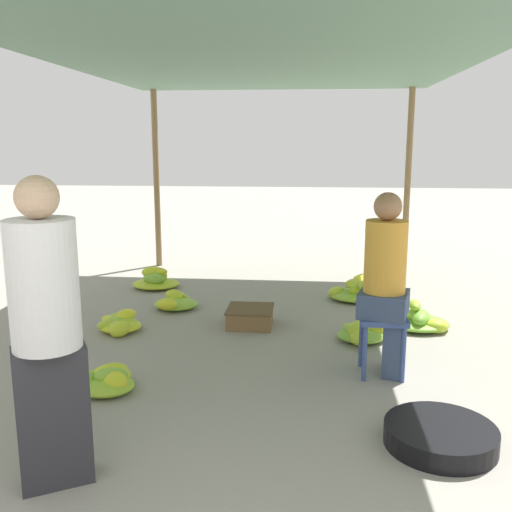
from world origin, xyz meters
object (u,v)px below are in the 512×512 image
(basin_black, at_px, (440,436))
(banana_pile_right_3, at_px, (362,333))
(vendor_foreground, at_px, (47,331))
(banana_pile_right_2, at_px, (355,293))
(vendor_seated, at_px, (387,281))
(banana_pile_left_2, at_px, (175,302))
(banana_pile_right_0, at_px, (416,319))
(stool, at_px, (382,328))
(crate_near, at_px, (250,317))
(banana_pile_left_0, at_px, (107,380))
(banana_pile_left_1, at_px, (119,324))
(banana_pile_left_3, at_px, (156,280))
(banana_pile_right_1, at_px, (377,278))

(basin_black, distance_m, banana_pile_right_3, 1.75)
(vendor_foreground, bearing_deg, banana_pile_right_2, 63.80)
(banana_pile_right_3, bearing_deg, vendor_foreground, -127.35)
(banana_pile_right_2, bearing_deg, vendor_seated, -88.38)
(banana_pile_left_2, bearing_deg, banana_pile_right_0, -9.97)
(stool, distance_m, banana_pile_left_2, 2.48)
(stool, relative_size, banana_pile_left_2, 0.79)
(vendor_foreground, height_order, stool, vendor_foreground)
(banana_pile_right_2, relative_size, crate_near, 1.50)
(banana_pile_left_0, distance_m, banana_pile_right_0, 2.87)
(vendor_foreground, height_order, basin_black, vendor_foreground)
(banana_pile_right_2, xyz_separation_m, crate_near, (-1.05, -0.99, 0.01))
(banana_pile_left_1, bearing_deg, banana_pile_left_2, 66.49)
(vendor_foreground, bearing_deg, banana_pile_left_3, 98.00)
(banana_pile_left_1, distance_m, banana_pile_right_0, 2.74)
(stool, relative_size, banana_pile_right_2, 0.71)
(banana_pile_right_2, bearing_deg, banana_pile_left_1, -150.24)
(vendor_seated, height_order, banana_pile_right_2, vendor_seated)
(stool, height_order, basin_black, stool)
(stool, distance_m, banana_pile_left_1, 2.41)
(vendor_seated, distance_m, crate_near, 1.64)
(basin_black, relative_size, banana_pile_right_3, 1.22)
(banana_pile_right_3, height_order, crate_near, same)
(banana_pile_left_0, bearing_deg, banana_pile_right_2, 52.80)
(stool, xyz_separation_m, banana_pile_left_0, (-1.93, -0.46, -0.29))
(vendor_seated, xyz_separation_m, banana_pile_left_0, (-1.95, -0.46, -0.64))
(vendor_seated, bearing_deg, crate_near, 136.80)
(vendor_seated, bearing_deg, basin_black, -79.12)
(banana_pile_left_3, distance_m, crate_near, 1.81)
(banana_pile_left_1, relative_size, banana_pile_right_0, 0.77)
(banana_pile_left_1, xyz_separation_m, banana_pile_left_2, (0.34, 0.78, -0.00))
(banana_pile_right_2, bearing_deg, banana_pile_left_0, -127.20)
(basin_black, xyz_separation_m, banana_pile_right_0, (0.24, 2.14, 0.02))
(banana_pile_left_0, relative_size, banana_pile_right_3, 0.93)
(banana_pile_right_3, bearing_deg, banana_pile_left_3, 144.49)
(banana_pile_right_1, relative_size, crate_near, 1.41)
(banana_pile_right_0, bearing_deg, banana_pile_left_1, -172.43)
(banana_pile_right_1, height_order, banana_pile_right_2, banana_pile_right_2)
(stool, bearing_deg, basin_black, -77.96)
(banana_pile_left_2, height_order, banana_pile_right_1, banana_pile_right_1)
(vendor_foreground, relative_size, basin_black, 2.46)
(stool, relative_size, banana_pile_right_0, 0.71)
(banana_pile_right_0, bearing_deg, basin_black, -96.41)
(stool, bearing_deg, banana_pile_right_1, 84.22)
(banana_pile_left_0, bearing_deg, banana_pile_left_1, 104.96)
(banana_pile_right_2, distance_m, banana_pile_right_3, 1.32)
(banana_pile_left_2, bearing_deg, banana_pile_right_1, 29.25)
(vendor_seated, xyz_separation_m, banana_pile_left_2, (-1.94, 1.54, -0.65))
(banana_pile_left_1, bearing_deg, vendor_seated, -18.47)
(banana_pile_left_2, bearing_deg, crate_near, -30.99)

